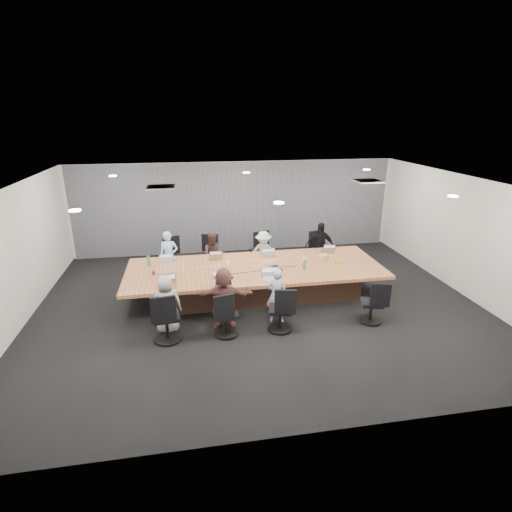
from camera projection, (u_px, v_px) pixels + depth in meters
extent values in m
cube|color=black|center=(259.00, 304.00, 9.22)|extent=(10.00, 8.00, 0.00)
cube|color=white|center=(259.00, 183.00, 8.28)|extent=(10.00, 8.00, 0.00)
cube|color=beige|center=(236.00, 207.00, 12.46)|extent=(10.00, 0.00, 2.80)
cube|color=beige|center=(316.00, 346.00, 5.04)|extent=(10.00, 0.00, 2.80)
cube|color=beige|center=(12.00, 261.00, 7.94)|extent=(0.00, 8.00, 2.80)
cube|color=beige|center=(464.00, 236.00, 9.56)|extent=(0.00, 8.00, 2.80)
cube|color=slate|center=(237.00, 208.00, 12.38)|extent=(9.80, 0.04, 2.80)
cube|color=#3F281E|center=(255.00, 283.00, 9.58)|extent=(4.80, 1.40, 0.66)
cube|color=#B47142|center=(255.00, 268.00, 9.45)|extent=(6.00, 2.20, 0.08)
imported|color=#A5C7F0|center=(169.00, 256.00, 10.38)|extent=(0.49, 0.33, 1.31)
cube|color=#B2B2B7|center=(168.00, 260.00, 9.84)|extent=(0.36, 0.29, 0.02)
imported|color=#3A2522|center=(214.00, 255.00, 10.59)|extent=(0.60, 0.47, 1.23)
cube|color=#8C6647|center=(215.00, 257.00, 10.03)|extent=(0.32, 0.22, 0.02)
imported|color=#AFBAAF|center=(263.00, 253.00, 10.81)|extent=(0.78, 0.45, 1.20)
cube|color=#B2B2B7|center=(267.00, 254.00, 10.25)|extent=(0.37, 0.27, 0.02)
imported|color=black|center=(320.00, 247.00, 11.04)|extent=(0.86, 0.49, 1.37)
cube|color=#8C6647|center=(326.00, 251.00, 10.51)|extent=(0.33, 0.26, 0.02)
imported|color=#9A9A9A|center=(167.00, 304.00, 7.90)|extent=(0.63, 0.45, 1.21)
cube|color=#8C6647|center=(167.00, 286.00, 8.37)|extent=(0.37, 0.26, 0.02)
imported|color=brown|center=(224.00, 298.00, 8.08)|extent=(1.24, 0.54, 1.29)
cube|color=#B2B2B7|center=(221.00, 282.00, 8.55)|extent=(0.37, 0.26, 0.02)
imported|color=#A7A6BD|center=(277.00, 295.00, 8.27)|extent=(0.50, 0.40, 1.22)
cube|color=#B2B2B7|center=(271.00, 279.00, 8.73)|extent=(0.38, 0.28, 0.02)
cylinder|color=#327C4D|center=(149.00, 261.00, 9.45)|extent=(0.09, 0.09, 0.26)
cylinder|color=#327C4D|center=(305.00, 264.00, 9.27)|extent=(0.08, 0.08, 0.24)
cylinder|color=silver|center=(183.00, 268.00, 9.09)|extent=(0.07, 0.07, 0.20)
cylinder|color=white|center=(228.00, 264.00, 9.50)|extent=(0.10, 0.10, 0.11)
cylinder|color=white|center=(304.00, 260.00, 9.73)|extent=(0.10, 0.10, 0.11)
cylinder|color=brown|center=(154.00, 273.00, 8.96)|extent=(0.09, 0.09, 0.10)
cube|color=black|center=(230.00, 277.00, 8.79)|extent=(0.17, 0.13, 0.03)
cube|color=black|center=(275.00, 266.00, 9.45)|extent=(0.15, 0.13, 0.03)
cube|color=black|center=(279.00, 270.00, 9.19)|extent=(0.16, 0.09, 0.06)
cube|color=tan|center=(323.00, 257.00, 9.86)|extent=(0.29, 0.27, 0.14)
cube|color=orange|center=(339.00, 262.00, 9.70)|extent=(0.19, 0.19, 0.04)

